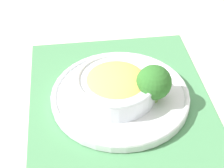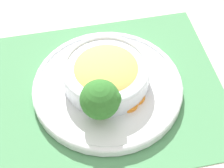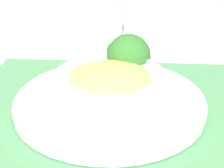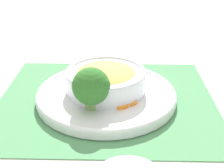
# 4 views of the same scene
# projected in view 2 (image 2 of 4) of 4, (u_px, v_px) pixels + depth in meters

# --- Properties ---
(ground_plane) EXTENTS (4.00, 4.00, 0.00)m
(ground_plane) POSITION_uv_depth(u_px,v_px,m) (108.00, 91.00, 0.76)
(ground_plane) COLOR beige
(placemat) EXTENTS (0.51, 0.45, 0.00)m
(placemat) POSITION_uv_depth(u_px,v_px,m) (108.00, 91.00, 0.76)
(placemat) COLOR #4C8C59
(placemat) RESTS_ON ground_plane
(plate) EXTENTS (0.30, 0.30, 0.02)m
(plate) POSITION_uv_depth(u_px,v_px,m) (108.00, 87.00, 0.75)
(plate) COLOR silver
(plate) RESTS_ON placemat
(bowl) EXTENTS (0.17, 0.17, 0.06)m
(bowl) POSITION_uv_depth(u_px,v_px,m) (104.00, 73.00, 0.73)
(bowl) COLOR silver
(bowl) RESTS_ON plate
(broccoli_floret) EXTENTS (0.07, 0.07, 0.08)m
(broccoli_floret) POSITION_uv_depth(u_px,v_px,m) (100.00, 100.00, 0.66)
(broccoli_floret) COLOR #759E51
(broccoli_floret) RESTS_ON plate
(carrot_slice_near) EXTENTS (0.04, 0.04, 0.01)m
(carrot_slice_near) POSITION_uv_depth(u_px,v_px,m) (128.00, 103.00, 0.71)
(carrot_slice_near) COLOR orange
(carrot_slice_near) RESTS_ON plate
(carrot_slice_middle) EXTENTS (0.04, 0.04, 0.01)m
(carrot_slice_middle) POSITION_uv_depth(u_px,v_px,m) (135.00, 96.00, 0.72)
(carrot_slice_middle) COLOR orange
(carrot_slice_middle) RESTS_ON plate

